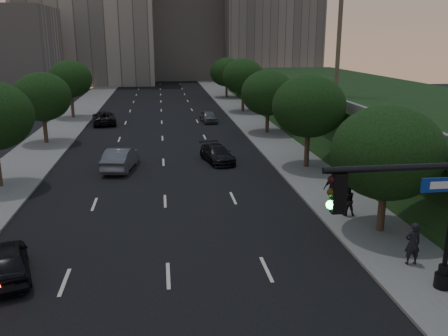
{
  "coord_description": "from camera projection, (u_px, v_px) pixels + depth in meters",
  "views": [
    {
      "loc": [
        -0.06,
        -12.2,
        9.17
      ],
      "look_at": [
        2.63,
        7.85,
        3.6
      ],
      "focal_mm": 38.0,
      "sensor_mm": 36.0,
      "label": 1
    }
  ],
  "objects": [
    {
      "name": "road_surface",
      "position": [
        163.0,
        143.0,
        42.76
      ],
      "size": [
        16.0,
        140.0,
        0.02
      ],
      "primitive_type": "cube",
      "color": "black",
      "rests_on": "ground"
    },
    {
      "name": "sidewalk_right",
      "position": [
        273.0,
        139.0,
        44.06
      ],
      "size": [
        4.5,
        140.0,
        0.15
      ],
      "primitive_type": "cube",
      "color": "slate",
      "rests_on": "ground"
    },
    {
      "name": "sidewalk_left",
      "position": [
        45.0,
        146.0,
        41.43
      ],
      "size": [
        4.5,
        140.0,
        0.15
      ],
      "primitive_type": "cube",
      "color": "slate",
      "rests_on": "ground"
    },
    {
      "name": "embankment",
      "position": [
        405.0,
        119.0,
        43.14
      ],
      "size": [
        18.0,
        90.0,
        4.0
      ],
      "primitive_type": "cube",
      "color": "black",
      "rests_on": "ground"
    },
    {
      "name": "parapet_wall",
      "position": [
        316.0,
        95.0,
        41.43
      ],
      "size": [
        0.35,
        90.0,
        0.7
      ],
      "primitive_type": "cube",
      "color": "slate",
      "rests_on": "embankment"
    },
    {
      "name": "office_block_left",
      "position": [
        88.0,
        3.0,
        95.97
      ],
      "size": [
        26.0,
        20.0,
        32.0
      ],
      "primitive_type": "cube",
      "color": "gray",
      "rests_on": "ground"
    },
    {
      "name": "office_block_mid",
      "position": [
        184.0,
        21.0,
        108.88
      ],
      "size": [
        22.0,
        18.0,
        26.0
      ],
      "primitive_type": "cube",
      "color": "#AAA69C",
      "rests_on": "ground"
    },
    {
      "name": "tree_right_a",
      "position": [
        387.0,
        153.0,
        21.99
      ],
      "size": [
        5.2,
        5.2,
        6.24
      ],
      "color": "#38281C",
      "rests_on": "ground"
    },
    {
      "name": "tree_right_b",
      "position": [
        309.0,
        106.0,
        33.33
      ],
      "size": [
        5.2,
        5.2,
        6.74
      ],
      "color": "#38281C",
      "rests_on": "ground"
    },
    {
      "name": "tree_right_c",
      "position": [
        268.0,
        93.0,
        45.88
      ],
      "size": [
        5.2,
        5.2,
        6.24
      ],
      "color": "#38281C",
      "rests_on": "ground"
    },
    {
      "name": "tree_right_d",
      "position": [
        243.0,
        76.0,
        59.13
      ],
      "size": [
        5.2,
        5.2,
        6.74
      ],
      "color": "#38281C",
      "rests_on": "ground"
    },
    {
      "name": "tree_right_e",
      "position": [
        227.0,
        72.0,
        73.6
      ],
      "size": [
        5.2,
        5.2,
        6.24
      ],
      "color": "#38281C",
      "rests_on": "ground"
    },
    {
      "name": "tree_left_c",
      "position": [
        42.0,
        97.0,
        41.28
      ],
      "size": [
        5.0,
        5.0,
        6.34
      ],
      "color": "#38281C",
      "rests_on": "ground"
    },
    {
      "name": "tree_left_d",
      "position": [
        70.0,
        79.0,
        54.56
      ],
      "size": [
        5.0,
        5.0,
        6.71
      ],
      "color": "#38281C",
      "rests_on": "ground"
    },
    {
      "name": "sedan_near_left",
      "position": [
        5.0,
        261.0,
        18.57
      ],
      "size": [
        2.91,
        4.56,
        1.45
      ],
      "primitive_type": "imported",
      "rotation": [
        0.0,
        0.0,
        3.45
      ],
      "color": "black",
      "rests_on": "ground"
    },
    {
      "name": "sedan_mid_left",
      "position": [
        121.0,
        159.0,
        33.98
      ],
      "size": [
        2.49,
        5.12,
        1.62
      ],
      "primitive_type": "imported",
      "rotation": [
        0.0,
        0.0,
        2.98
      ],
      "color": "#57595E",
      "rests_on": "ground"
    },
    {
      "name": "sedan_far_left",
      "position": [
        104.0,
        118.0,
        51.8
      ],
      "size": [
        3.11,
        5.45,
        1.43
      ],
      "primitive_type": "imported",
      "rotation": [
        0.0,
        0.0,
        3.29
      ],
      "color": "black",
      "rests_on": "ground"
    },
    {
      "name": "sedan_near_right",
      "position": [
        217.0,
        154.0,
        36.05
      ],
      "size": [
        2.68,
        4.7,
        1.28
      ],
      "primitive_type": "imported",
      "rotation": [
        0.0,
        0.0,
        0.21
      ],
      "color": "black",
      "rests_on": "ground"
    },
    {
      "name": "sedan_far_right",
      "position": [
        208.0,
        116.0,
        53.17
      ],
      "size": [
        1.95,
        4.03,
        1.33
      ],
      "primitive_type": "imported",
      "rotation": [
        0.0,
        0.0,
        0.1
      ],
      "color": "#575A5E",
      "rests_on": "ground"
    },
    {
      "name": "pedestrian_a",
      "position": [
        413.0,
        243.0,
        19.34
      ],
      "size": [
        0.68,
        0.46,
        1.82
      ],
      "primitive_type": "imported",
      "rotation": [
        0.0,
        0.0,
        3.1
      ],
      "color": "black",
      "rests_on": "sidewalk_right"
    },
    {
      "name": "pedestrian_b",
      "position": [
        347.0,
        200.0,
        24.77
      ],
      "size": [
        0.82,
        0.65,
        1.65
      ],
      "primitive_type": "imported",
      "rotation": [
        0.0,
        0.0,
        3.11
      ],
      "color": "black",
      "rests_on": "sidewalk_right"
    },
    {
      "name": "pedestrian_c",
      "position": [
        333.0,
        188.0,
        26.41
      ],
      "size": [
        1.09,
        0.46,
        1.86
      ],
      "primitive_type": "imported",
      "rotation": [
        0.0,
        0.0,
        3.15
      ],
      "color": "black",
      "rests_on": "sidewalk_right"
    }
  ]
}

